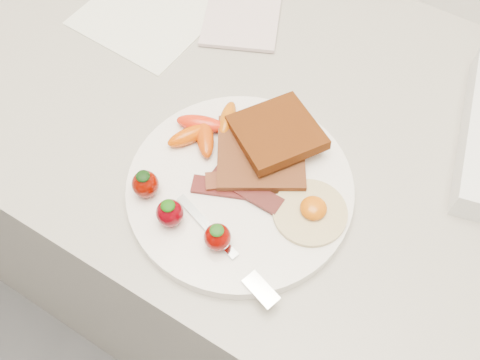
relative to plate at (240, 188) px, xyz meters
The scene contains 11 objects.
counter 0.48m from the plate, 77.74° to the left, with size 2.00×0.60×0.90m, color gray.
plate is the anchor object (origin of this frame).
toast_lower 0.05m from the plate, 88.83° to the left, with size 0.10×0.10×0.01m, color #35180C.
toast_upper 0.08m from the plate, 85.36° to the left, with size 0.09×0.09×0.01m, color #3F1709.
fried_egg 0.09m from the plate, ahead, with size 0.09×0.09×0.02m.
bacon_strips 0.01m from the plate, 52.73° to the right, with size 0.11×0.08×0.01m.
baby_carrots 0.09m from the plate, 151.94° to the left, with size 0.08×0.11×0.02m.
strawberries 0.09m from the plate, 117.45° to the right, with size 0.14×0.05×0.04m.
fork 0.09m from the plate, 64.97° to the right, with size 0.16×0.07×0.00m.
paper_sheet 0.36m from the plate, 140.98° to the left, with size 0.18×0.25×0.00m, color white.
notepad 0.31m from the plate, 120.60° to the left, with size 0.11×0.16×0.01m, color beige.
Camera 1 is at (0.14, 1.29, 1.46)m, focal length 40.00 mm.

